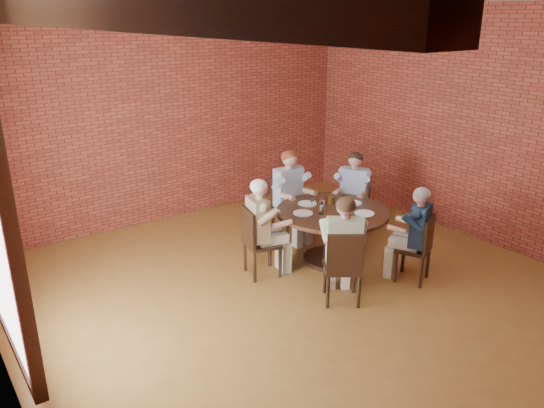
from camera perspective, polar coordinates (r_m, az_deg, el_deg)
floor at (r=6.53m, az=4.00°, el=-10.02°), size 7.00×7.00×0.00m
wall_back at (r=8.78m, az=-10.59°, el=9.33°), size 7.00×0.00×7.00m
wall_right at (r=8.30m, az=22.06°, el=7.64°), size 0.00×7.00×7.00m
ceiling_beam at (r=4.50m, az=-21.26°, el=18.96°), size 0.22×6.90×0.26m
dining_table at (r=7.25m, az=6.48°, el=-2.30°), size 1.52×1.52×0.75m
chair_a at (r=8.21m, az=8.80°, el=0.06°), size 0.57×0.57×0.93m
diner_a at (r=8.09m, az=8.69°, el=0.91°), size 0.81×0.76×1.31m
chair_b at (r=8.03m, az=1.61°, el=-0.08°), size 0.45×0.45×0.95m
diner_b at (r=7.91m, az=2.00°, el=0.86°), size 0.56×0.68×1.36m
chair_c at (r=6.83m, az=-1.69°, el=-3.87°), size 0.49×0.49×0.92m
diner_c at (r=6.80m, az=-1.06°, el=-2.61°), size 0.73×0.64×1.30m
chair_d at (r=6.21m, az=7.68°, el=-6.53°), size 0.58×0.58×0.93m
diner_d at (r=6.22m, az=7.64°, el=-4.91°), size 0.79×0.82×1.32m
chair_e at (r=6.93m, az=15.59°, el=-4.38°), size 0.51×0.51×0.89m
diner_e at (r=6.90m, az=15.10°, el=-3.23°), size 0.68×0.73×1.25m
plate_a at (r=7.46m, az=8.62°, el=0.10°), size 0.26×0.26×0.01m
plate_b at (r=7.36m, az=3.81°, el=0.03°), size 0.26×0.26×0.01m
plate_c at (r=7.01m, az=3.35°, el=-0.99°), size 0.26×0.26×0.01m
plate_d at (r=7.10m, az=9.91°, el=-0.99°), size 0.26×0.26×0.01m
glass_a at (r=7.34m, az=7.68°, el=0.35°), size 0.07×0.07×0.14m
glass_b at (r=7.39m, az=6.37°, el=0.54°), size 0.07×0.07×0.14m
glass_c at (r=7.28m, az=4.44°, el=0.30°), size 0.07×0.07×0.14m
glass_d at (r=7.16m, az=5.38°, el=-0.07°), size 0.07×0.07×0.14m
glass_e at (r=7.00m, az=5.29°, el=-0.53°), size 0.07×0.07×0.14m
glass_f at (r=6.87m, az=8.24°, el=-1.05°), size 0.07×0.07×0.14m
smartphone at (r=7.16m, az=9.81°, el=-0.85°), size 0.08×0.15×0.01m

